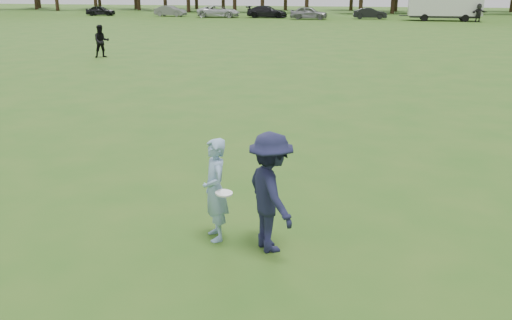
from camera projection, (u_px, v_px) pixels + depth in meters
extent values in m
plane|color=#2A5818|center=(298.00, 237.00, 8.99)|extent=(200.00, 200.00, 0.00)
imported|color=#87AAD1|center=(215.00, 190.00, 8.72)|extent=(0.66, 0.74, 1.70)
imported|color=#1A1C39|center=(271.00, 192.00, 8.33)|extent=(1.28, 1.41, 1.90)
imported|color=black|center=(101.00, 41.00, 30.86)|extent=(1.13, 1.08, 1.83)
imported|color=black|center=(479.00, 13.00, 59.76)|extent=(1.95, 1.32, 2.02)
imported|color=black|center=(101.00, 11.00, 72.46)|extent=(3.98, 2.04, 1.30)
imported|color=slate|center=(170.00, 11.00, 70.88)|extent=(4.27, 1.87, 1.37)
imported|color=silver|center=(219.00, 11.00, 68.60)|extent=(5.55, 2.92, 1.49)
imported|color=black|center=(267.00, 12.00, 67.82)|extent=(5.06, 2.06, 1.47)
imported|color=gray|center=(309.00, 13.00, 64.70)|extent=(4.46, 1.83, 1.52)
imported|color=black|center=(370.00, 13.00, 65.46)|extent=(4.11, 1.70, 1.32)
cylinder|color=white|center=(224.00, 193.00, 8.41)|extent=(0.32, 0.32, 0.05)
cube|color=silver|center=(445.00, 4.00, 61.71)|extent=(8.00, 2.50, 2.60)
cube|color=black|center=(444.00, 16.00, 62.14)|extent=(7.60, 2.30, 0.25)
cylinder|color=black|center=(424.00, 18.00, 61.46)|extent=(0.80, 0.25, 0.80)
cylinder|color=black|center=(423.00, 16.00, 63.78)|extent=(0.80, 0.25, 0.80)
cylinder|color=black|center=(465.00, 18.00, 60.56)|extent=(0.80, 0.25, 0.80)
cylinder|color=black|center=(462.00, 17.00, 62.88)|extent=(0.80, 0.25, 0.80)
cube|color=#333333|center=(404.00, 16.00, 63.03)|extent=(1.20, 0.15, 0.12)
cylinder|color=#332114|center=(188.00, 1.00, 81.96)|extent=(0.56, 0.56, 3.25)
cylinder|color=#332114|center=(235.00, 0.00, 80.80)|extent=(0.56, 0.56, 3.71)
cylinder|color=#332114|center=(262.00, 1.00, 79.60)|extent=(0.56, 0.56, 3.46)
cylinder|color=#332114|center=(307.00, 2.00, 78.17)|extent=(0.56, 0.56, 3.14)
cylinder|color=#332114|center=(361.00, 3.00, 76.36)|extent=(0.56, 0.56, 3.01)
cylinder|color=#332114|center=(393.00, 2.00, 77.63)|extent=(0.56, 0.56, 3.23)
cylinder|color=#332114|center=(432.00, 0.00, 76.34)|extent=(0.56, 0.56, 3.77)
cylinder|color=#332114|center=(470.00, 2.00, 75.90)|extent=(0.56, 0.56, 3.33)
cylinder|color=#332114|center=(99.00, 0.00, 94.88)|extent=(0.56, 0.56, 2.73)
cylinder|color=#332114|center=(285.00, 0.00, 87.42)|extent=(0.56, 0.56, 3.29)
cylinder|color=#332114|center=(351.00, 0.00, 86.65)|extent=(0.56, 0.56, 3.28)
cylinder|color=#332114|center=(396.00, 1.00, 83.81)|extent=(0.56, 0.56, 3.11)
cylinder|color=#332114|center=(459.00, 0.00, 83.13)|extent=(0.56, 0.56, 3.50)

